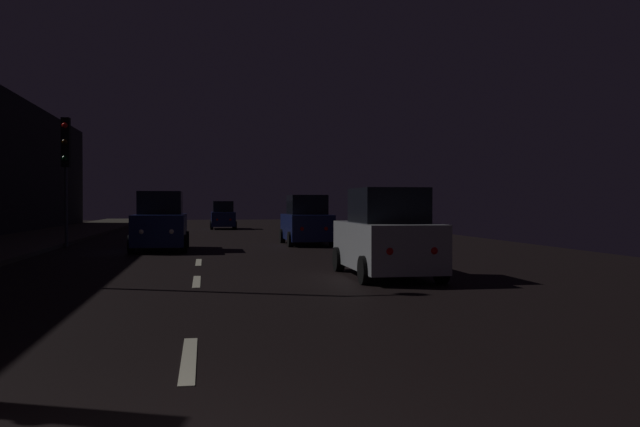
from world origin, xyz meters
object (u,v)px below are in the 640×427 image
(car_approaching_headlights, at_px, (160,223))
(car_distant_taillights, at_px, (223,216))
(traffic_light_far_left, at_px, (66,153))
(car_parked_right_far, at_px, (306,222))
(car_parked_right_near, at_px, (386,236))

(car_approaching_headlights, distance_m, car_distant_taillights, 20.34)
(traffic_light_far_left, distance_m, car_distant_taillights, 19.15)
(traffic_light_far_left, xyz_separation_m, car_approaching_headlights, (3.70, -2.34, -2.67))
(car_approaching_headlights, bearing_deg, car_parked_right_far, 112.72)
(car_approaching_headlights, height_order, car_distant_taillights, car_approaching_headlights)
(car_approaching_headlights, bearing_deg, car_parked_right_near, 30.06)
(car_parked_right_far, xyz_separation_m, car_distant_taillights, (-2.91, 17.76, -0.08))
(car_approaching_headlights, relative_size, car_parked_right_far, 1.05)
(car_distant_taillights, bearing_deg, car_approaching_headlights, 172.15)
(car_parked_right_near, bearing_deg, car_distant_taillights, 5.55)
(car_parked_right_near, height_order, car_distant_taillights, car_parked_right_near)
(car_distant_taillights, bearing_deg, traffic_light_far_left, 160.01)
(traffic_light_far_left, relative_size, car_distant_taillights, 1.36)
(traffic_light_far_left, bearing_deg, car_distant_taillights, 160.69)
(car_parked_right_far, bearing_deg, car_parked_right_near, 180.00)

